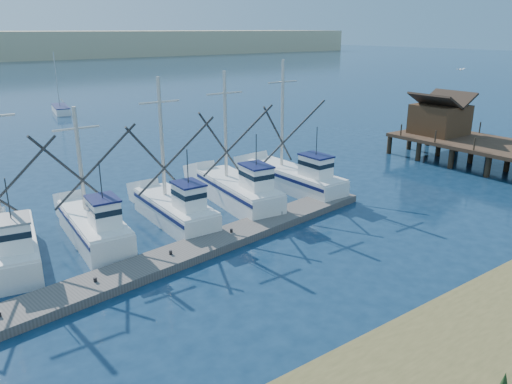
% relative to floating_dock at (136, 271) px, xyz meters
% --- Properties ---
extents(ground, '(500.00, 500.00, 0.00)m').
position_rel_floating_dock_xyz_m(ground, '(10.13, -6.23, -0.22)').
color(ground, '#0D233B').
rests_on(ground, ground).
extents(floating_dock, '(32.37, 6.62, 0.43)m').
position_rel_floating_dock_xyz_m(floating_dock, '(0.00, 0.00, 0.00)').
color(floating_dock, '#58524E').
rests_on(floating_dock, ground).
extents(timber_pier, '(7.00, 20.00, 8.00)m').
position_rel_floating_dock_xyz_m(timber_pier, '(31.62, 2.23, 2.35)').
color(timber_pier, black).
rests_on(timber_pier, ground).
extents(trawler_fleet, '(31.40, 9.37, 9.28)m').
position_rel_floating_dock_xyz_m(trawler_fleet, '(-0.64, 5.11, 0.74)').
color(trawler_fleet, white).
rests_on(trawler_fleet, ground).
extents(sailboat_near, '(2.73, 6.48, 8.10)m').
position_rel_floating_dock_xyz_m(sailboat_near, '(10.98, 50.65, 0.28)').
color(sailboat_near, white).
rests_on(sailboat_near, ground).
extents(flying_gull, '(1.07, 0.20, 0.20)m').
position_rel_floating_dock_xyz_m(flying_gull, '(30.12, 3.38, 7.65)').
color(flying_gull, white).
rests_on(flying_gull, ground).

